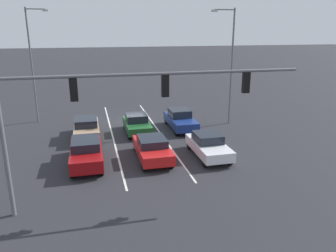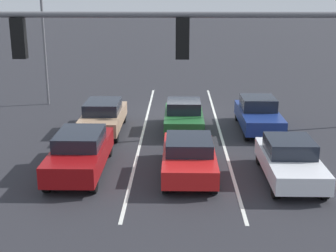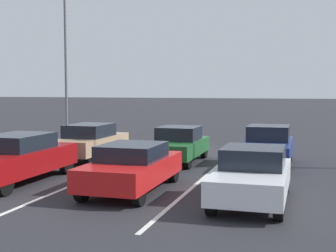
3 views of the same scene
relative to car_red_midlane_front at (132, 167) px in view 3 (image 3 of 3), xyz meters
The scene contains 10 objects.
ground_plane 8.82m from the car_red_midlane_front, 88.51° to the right, with size 240.00×240.00×0.00m, color #28282D.
lane_stripe_left_divider 5.74m from the car_red_midlane_front, 106.25° to the right, with size 0.12×18.65×0.01m, color silver.
lane_stripe_center_divider 5.88m from the car_red_midlane_front, 69.42° to the right, with size 0.12×18.65×0.01m, color silver.
car_red_midlane_front is the anchor object (origin of this frame).
car_white_leftlane_front 3.56m from the car_red_midlane_front, behind, with size 1.81×4.18×1.45m.
car_maroon_rightlane_front 3.97m from the car_red_midlane_front, ahead, with size 1.81×4.67×1.54m.
car_darkgreen_midlane_second 5.56m from the car_red_midlane_front, 88.68° to the right, with size 1.79×4.01×1.45m.
car_tan_rightlane_second 6.54m from the car_red_midlane_front, 53.23° to the right, with size 1.78×4.38×1.50m.
car_navy_leftlane_second 6.74m from the car_red_midlane_front, 120.75° to the right, with size 1.79×4.40×1.55m.
street_lamp_right_shoulder 14.07m from the car_red_midlane_front, 53.75° to the right, with size 1.78×0.24×9.44m.
Camera 3 is at (-5.11, 21.46, 3.01)m, focal length 50.00 mm.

